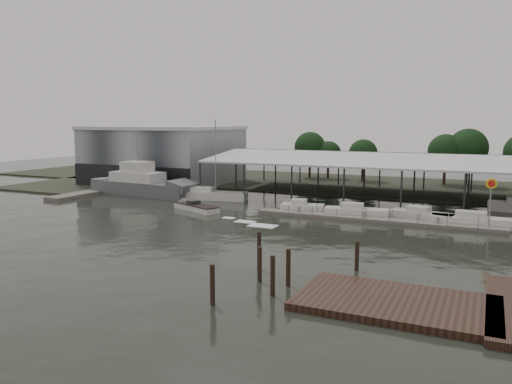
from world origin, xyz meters
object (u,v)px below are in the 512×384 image
at_px(shell_fuel_sign, 491,194).
at_px(speedboat_underway, 193,207).
at_px(grey_trawler, 144,185).
at_px(white_sailboat, 212,195).

height_order(shell_fuel_sign, speedboat_underway, shell_fuel_sign).
distance_m(grey_trawler, white_sailboat, 11.94).
xyz_separation_m(grey_trawler, speedboat_underway, (14.13, -8.04, -1.19)).
relative_size(shell_fuel_sign, grey_trawler, 0.30).
relative_size(grey_trawler, white_sailboat, 1.55).
bearing_deg(shell_fuel_sign, white_sailboat, 170.46).
relative_size(shell_fuel_sign, white_sailboat, 0.47).
relative_size(white_sailboat, speedboat_underway, 0.66).
bearing_deg(shell_fuel_sign, grey_trawler, 173.30).
relative_size(grey_trawler, speedboat_underway, 1.02).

